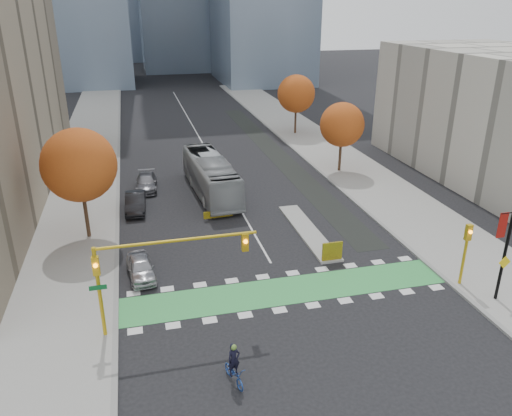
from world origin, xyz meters
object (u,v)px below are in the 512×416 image
hazard_board (332,251)px  traffic_signal_west (149,263)px  banner_lamppost (510,229)px  bus (211,176)px  parked_car_a (141,267)px  tree_west (79,165)px  tree_east_far (296,94)px  cyclist (234,370)px  parked_car_b (135,202)px  traffic_signal_east (466,246)px  parked_car_c (146,183)px  tree_east_near (342,125)px

hazard_board → traffic_signal_west: (-11.93, -4.71, 3.23)m
banner_lamppost → traffic_signal_west: bearing=174.1°
bus → parked_car_a: bus is taller
tree_west → tree_east_far: bearing=46.7°
cyclist → bus: 24.55m
bus → parked_car_b: 7.27m
tree_west → bus: (10.25, 6.93, -3.91)m
tree_east_far → hazard_board: bearing=-104.1°
traffic_signal_east → parked_car_b: size_ratio=0.91×
traffic_signal_east → tree_west: bearing=150.9°
parked_car_a → parked_car_c: same height
cyclist → bus: size_ratio=0.17×
banner_lamppost → parked_car_b: size_ratio=1.84×
tree_west → traffic_signal_west: bearing=-72.0°
hazard_board → banner_lamppost: banner_lamppost is taller
tree_east_far → traffic_signal_west: (-20.43, -38.51, -1.21)m
tree_west → tree_east_far: tree_west is taller
cyclist → banner_lamppost: bearing=-4.6°
hazard_board → parked_car_a: hazard_board is taller
banner_lamppost → bus: bearing=121.7°
bus → tree_west: bearing=-149.8°
tree_east_far → banner_lamppost: bearing=-91.4°
tree_west → banner_lamppost: (23.50, -14.50, -1.01)m
tree_east_near → hazard_board: bearing=-114.2°
tree_east_near → parked_car_a: tree_east_near is taller
hazard_board → banner_lamppost: (7.50, -6.70, 3.81)m
tree_east_near → parked_car_b: tree_east_near is taller
traffic_signal_west → bus: size_ratio=0.70×
bus → traffic_signal_west: bearing=-111.5°
tree_east_far → cyclist: tree_east_far is taller
hazard_board → banner_lamppost: bearing=-41.8°
parked_car_a → cyclist: bearing=-76.4°
traffic_signal_east → traffic_signal_west: bearing=-180.0°
tree_east_near → parked_car_a: (-20.46, -16.71, -4.19)m
traffic_signal_east → cyclist: (-15.16, -4.93, -2.04)m
bus → cyclist: bearing=-100.7°
tree_east_far → parked_car_a: 39.11m
hazard_board → cyclist: cyclist is taller
parked_car_c → cyclist: bearing=-80.6°
parked_car_a → parked_car_c: bearing=80.3°
traffic_signal_west → banner_lamppost: bearing=-5.9°
banner_lamppost → cyclist: size_ratio=3.95×
traffic_signal_east → parked_car_c: size_ratio=0.89×
hazard_board → traffic_signal_west: size_ratio=0.16×
traffic_signal_east → cyclist: bearing=-162.0°
tree_east_far → traffic_signal_west: size_ratio=0.90×
tree_east_near → parked_car_c: 19.85m
hazard_board → traffic_signal_east: bearing=-35.9°
bus → parked_car_a: bearing=-120.1°
cyclist → parked_car_c: size_ratio=0.45×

